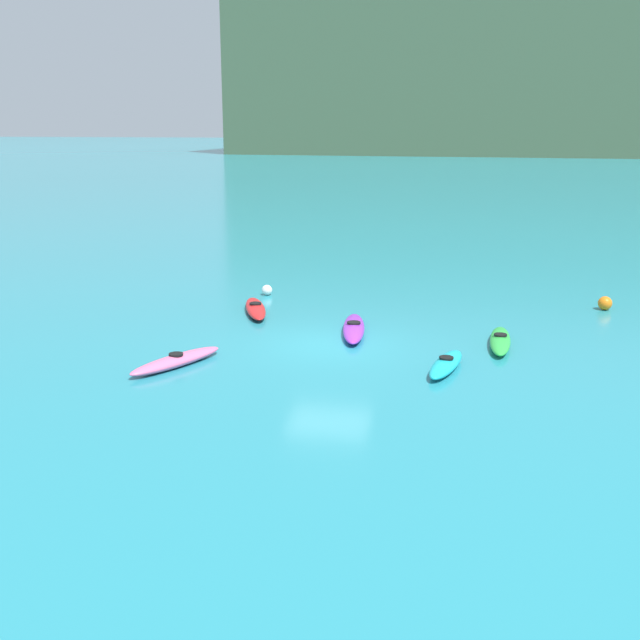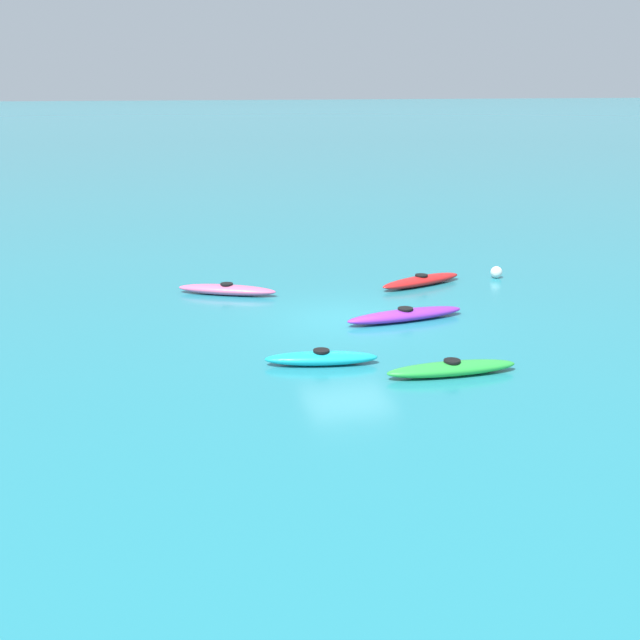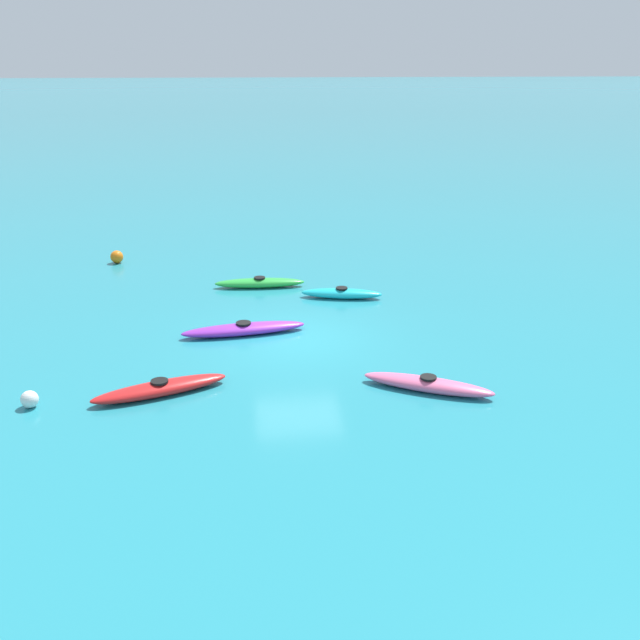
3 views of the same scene
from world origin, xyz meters
name	(u,v)px [view 3 (image 3 of 3)]	position (x,y,z in m)	size (l,w,h in m)	color
ground_plane	(297,338)	(0.00, 0.00, 0.00)	(600.00, 600.00, 0.00)	teal
kayak_pink	(428,384)	(-3.76, -2.82, 0.16)	(2.00, 3.11, 0.37)	pink
kayak_cyan	(342,293)	(3.51, -1.77, 0.16)	(1.15, 2.75, 0.37)	#19B7C6
kayak_purple	(244,329)	(0.51, 1.51, 0.16)	(1.14, 3.64, 0.37)	purple
kayak_red	(160,388)	(-3.26, 3.54, 0.16)	(1.72, 3.28, 0.37)	red
kayak_green	(260,283)	(5.02, 0.89, 0.16)	(0.71, 3.13, 0.37)	green
buoy_white	(30,399)	(-3.59, 6.43, 0.20)	(0.40, 0.40, 0.40)	white
buoy_orange	(117,257)	(8.84, 6.30, 0.25)	(0.49, 0.49, 0.49)	orange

